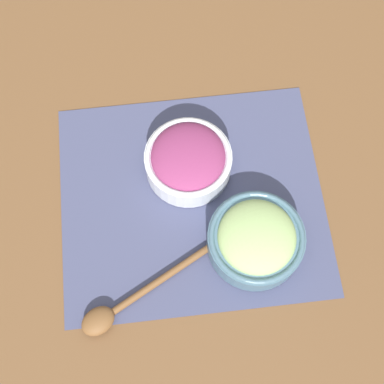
% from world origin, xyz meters
% --- Properties ---
extents(ground_plane, '(3.00, 3.00, 0.00)m').
position_xyz_m(ground_plane, '(0.00, 0.00, 0.00)').
color(ground_plane, brown).
extents(placemat, '(0.46, 0.41, 0.00)m').
position_xyz_m(placemat, '(0.00, 0.00, 0.00)').
color(placemat, '#474C70').
rests_on(placemat, ground_plane).
extents(onion_bowl, '(0.15, 0.15, 0.07)m').
position_xyz_m(onion_bowl, '(0.00, 0.06, 0.04)').
color(onion_bowl, silver).
rests_on(onion_bowl, placemat).
extents(cucumber_bowl, '(0.16, 0.16, 0.07)m').
position_xyz_m(cucumber_bowl, '(0.10, -0.10, 0.04)').
color(cucumber_bowl, slate).
rests_on(cucumber_bowl, placemat).
extents(wooden_spoon, '(0.24, 0.14, 0.02)m').
position_xyz_m(wooden_spoon, '(-0.14, -0.18, 0.01)').
color(wooden_spoon, brown).
rests_on(wooden_spoon, placemat).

